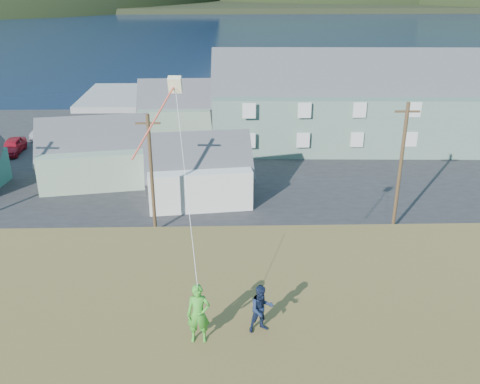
{
  "coord_description": "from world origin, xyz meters",
  "views": [
    {
      "loc": [
        0.11,
        -31.42,
        17.17
      ],
      "look_at": [
        0.61,
        -12.0,
        8.8
      ],
      "focal_mm": 40.0,
      "sensor_mm": 36.0,
      "label": 1
    }
  ],
  "objects_px": {
    "lodge": "(378,102)",
    "shed_white": "(199,171)",
    "shed_palegreen_far": "(190,110)",
    "wharf": "(181,97)",
    "kite_flyer_green": "(198,314)",
    "shed_palegreen_near": "(95,153)",
    "kite_flyer_navy": "(262,309)"
  },
  "relations": [
    {
      "from": "lodge",
      "to": "shed_white",
      "type": "distance_m",
      "value": 21.81
    },
    {
      "from": "shed_white",
      "to": "shed_palegreen_far",
      "type": "bearing_deg",
      "value": 89.11
    },
    {
      "from": "wharf",
      "to": "kite_flyer_green",
      "type": "bearing_deg",
      "value": -84.9
    },
    {
      "from": "lodge",
      "to": "shed_palegreen_far",
      "type": "bearing_deg",
      "value": 170.26
    },
    {
      "from": "lodge",
      "to": "shed_palegreen_near",
      "type": "xyz_separation_m",
      "value": [
        -26.02,
        -9.13,
        -1.93
      ]
    },
    {
      "from": "wharf",
      "to": "shed_palegreen_near",
      "type": "bearing_deg",
      "value": -99.57
    },
    {
      "from": "wharf",
      "to": "shed_white",
      "type": "distance_m",
      "value": 33.4
    },
    {
      "from": "lodge",
      "to": "kite_flyer_green",
      "type": "height_order",
      "value": "lodge"
    },
    {
      "from": "shed_palegreen_near",
      "to": "shed_palegreen_far",
      "type": "relative_size",
      "value": 0.92
    },
    {
      "from": "wharf",
      "to": "kite_flyer_navy",
      "type": "relative_size",
      "value": 17.18
    },
    {
      "from": "shed_palegreen_near",
      "to": "kite_flyer_green",
      "type": "distance_m",
      "value": 32.17
    },
    {
      "from": "shed_white",
      "to": "lodge",
      "type": "bearing_deg",
      "value": 31.0
    },
    {
      "from": "shed_white",
      "to": "shed_palegreen_far",
      "type": "distance_m",
      "value": 17.27
    },
    {
      "from": "kite_flyer_navy",
      "to": "shed_palegreen_near",
      "type": "bearing_deg",
      "value": 94.21
    },
    {
      "from": "wharf",
      "to": "shed_palegreen_far",
      "type": "relative_size",
      "value": 2.4
    },
    {
      "from": "shed_palegreen_near",
      "to": "lodge",
      "type": "bearing_deg",
      "value": 10.25
    },
    {
      "from": "shed_white",
      "to": "kite_flyer_navy",
      "type": "height_order",
      "value": "kite_flyer_navy"
    },
    {
      "from": "lodge",
      "to": "shed_white",
      "type": "xyz_separation_m",
      "value": [
        -17.22,
        -13.24,
        -1.96
      ]
    },
    {
      "from": "lodge",
      "to": "shed_palegreen_far",
      "type": "xyz_separation_m",
      "value": [
        -18.93,
        3.93,
        -1.69
      ]
    },
    {
      "from": "kite_flyer_green",
      "to": "lodge",
      "type": "bearing_deg",
      "value": 68.67
    },
    {
      "from": "shed_palegreen_near",
      "to": "shed_white",
      "type": "bearing_deg",
      "value": -34.14
    },
    {
      "from": "shed_white",
      "to": "kite_flyer_navy",
      "type": "xyz_separation_m",
      "value": [
        3.15,
        -25.5,
        5.47
      ]
    },
    {
      "from": "lodge",
      "to": "kite_flyer_navy",
      "type": "height_order",
      "value": "lodge"
    },
    {
      "from": "lodge",
      "to": "kite_flyer_green",
      "type": "xyz_separation_m",
      "value": [
        -15.87,
        -39.14,
        3.66
      ]
    },
    {
      "from": "shed_palegreen_far",
      "to": "kite_flyer_navy",
      "type": "xyz_separation_m",
      "value": [
        4.86,
        -42.67,
        5.19
      ]
    },
    {
      "from": "shed_palegreen_near",
      "to": "kite_flyer_navy",
      "type": "relative_size",
      "value": 6.59
    },
    {
      "from": "wharf",
      "to": "shed_palegreen_near",
      "type": "xyz_separation_m",
      "value": [
        -4.89,
        -28.99,
        2.07
      ]
    },
    {
      "from": "shed_palegreen_near",
      "to": "kite_flyer_green",
      "type": "height_order",
      "value": "kite_flyer_green"
    },
    {
      "from": "kite_flyer_green",
      "to": "shed_palegreen_far",
      "type": "bearing_deg",
      "value": 94.8
    },
    {
      "from": "kite_flyer_green",
      "to": "shed_white",
      "type": "bearing_deg",
      "value": 93.72
    },
    {
      "from": "shed_palegreen_far",
      "to": "kite_flyer_navy",
      "type": "height_order",
      "value": "kite_flyer_navy"
    },
    {
      "from": "shed_white",
      "to": "kite_flyer_navy",
      "type": "bearing_deg",
      "value": -89.54
    }
  ]
}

